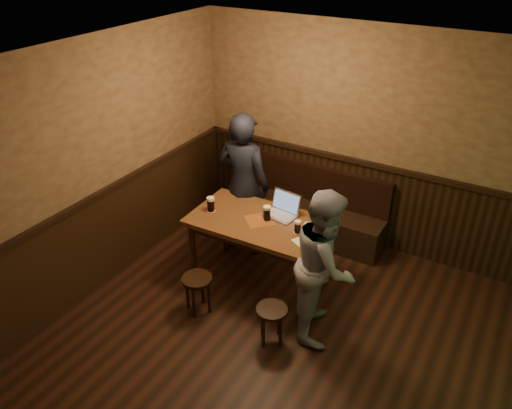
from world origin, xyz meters
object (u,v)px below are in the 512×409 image
object	(u,v)px
pub_table	(260,228)
bench	(305,212)
stool_left	(197,284)
person_grey	(325,264)
stool_right	(272,315)
pint_right	(298,227)
person_suit	(243,185)
pint_left	(211,204)
laptop	(283,209)
pint_mid	(267,213)

from	to	relation	value
pub_table	bench	bearing A→B (deg)	88.19
bench	pub_table	size ratio (longest dim) A/B	1.38
bench	pub_table	world-z (taller)	bench
stool_left	person_grey	size ratio (longest dim) A/B	0.28
stool_right	pint_right	distance (m)	0.98
person_suit	pint_left	bearing A→B (deg)	77.25
person_grey	stool_right	bearing A→B (deg)	124.20
stool_left	person_suit	distance (m)	1.42
bench	stool_right	size ratio (longest dim) A/B	5.13
stool_left	pint_right	size ratio (longest dim) A/B	3.03
laptop	pub_table	bearing A→B (deg)	-115.86
person_grey	bench	bearing A→B (deg)	12.77
laptop	pint_mid	bearing A→B (deg)	-108.47
pint_right	laptop	distance (m)	0.41
pub_table	stool_right	distance (m)	1.08
person_grey	pint_left	bearing A→B (deg)	62.61
stool_left	person_grey	distance (m)	1.41
stool_right	pint_left	distance (m)	1.50
pint_right	pint_left	bearing A→B (deg)	-174.87
stool_left	person_suit	xyz separation A→B (m)	(-0.20, 1.29, 0.57)
bench	pint_right	distance (m)	1.45
pint_left	person_grey	size ratio (longest dim) A/B	0.11
pint_right	laptop	size ratio (longest dim) A/B	0.38
bench	person_suit	world-z (taller)	person_suit
stool_left	pint_right	bearing A→B (deg)	45.29
bench	pint_mid	world-z (taller)	pint_mid
pint_right	person_grey	xyz separation A→B (m)	(0.48, -0.34, -0.10)
pub_table	pint_left	xyz separation A→B (m)	(-0.59, -0.11, 0.20)
person_suit	person_grey	bearing A→B (deg)	144.93
pint_right	person_suit	world-z (taller)	person_suit
stool_right	laptop	world-z (taller)	laptop
person_suit	pub_table	bearing A→B (deg)	131.26
pint_mid	person_grey	bearing A→B (deg)	-24.26
laptop	pint_left	bearing A→B (deg)	-147.57
stool_left	laptop	bearing A→B (deg)	66.03
pint_right	laptop	xyz separation A→B (m)	(-0.32, 0.26, -0.01)
laptop	stool_right	bearing A→B (deg)	-59.68
pint_left	pint_right	bearing A→B (deg)	5.13
bench	stool_right	xyz separation A→B (m)	(0.61, -2.02, 0.03)
pint_left	pint_mid	size ratio (longest dim) A/B	1.01
bench	pint_mid	xyz separation A→B (m)	(0.07, -1.17, 0.61)
pub_table	pint_left	distance (m)	0.63
pint_mid	stool_left	bearing A→B (deg)	-113.58
bench	stool_left	world-z (taller)	bench
laptop	pint_right	bearing A→B (deg)	-31.93
pint_mid	pint_right	xyz separation A→B (m)	(0.41, -0.06, -0.01)
stool_right	pint_mid	distance (m)	1.17
stool_left	pint_mid	distance (m)	1.09
pub_table	stool_right	world-z (taller)	pub_table
pint_right	person_suit	xyz separation A→B (m)	(-0.99, 0.50, 0.02)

